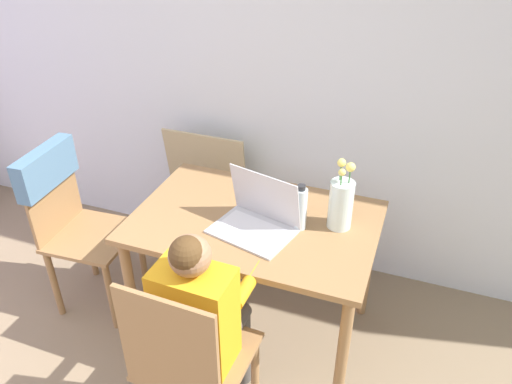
% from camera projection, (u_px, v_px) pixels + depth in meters
% --- Properties ---
extents(wall_back, '(6.40, 0.05, 2.50)m').
position_uv_depth(wall_back, '(257.00, 54.00, 2.65)').
color(wall_back, silver).
rests_on(wall_back, ground_plane).
extents(dining_table, '(1.12, 0.74, 0.71)m').
position_uv_depth(dining_table, '(255.00, 235.00, 2.34)').
color(dining_table, olive).
rests_on(dining_table, ground_plane).
extents(chair_occupied, '(0.41, 0.41, 0.91)m').
position_uv_depth(chair_occupied, '(190.00, 364.00, 1.89)').
color(chair_occupied, olive).
rests_on(chair_occupied, ground_plane).
extents(chair_spare, '(0.45, 0.42, 0.92)m').
position_uv_depth(chair_spare, '(66.00, 205.00, 2.56)').
color(chair_spare, olive).
rests_on(chair_spare, ground_plane).
extents(person_seated, '(0.31, 0.43, 1.03)m').
position_uv_depth(person_seated, '(203.00, 311.00, 1.91)').
color(person_seated, orange).
rests_on(person_seated, ground_plane).
extents(laptop, '(0.40, 0.33, 0.26)m').
position_uv_depth(laptop, '(258.00, 217.00, 2.21)').
color(laptop, '#B2B2B7').
rests_on(laptop, dining_table).
extents(flower_vase, '(0.11, 0.11, 0.33)m').
position_uv_depth(flower_vase, '(341.00, 203.00, 2.18)').
color(flower_vase, silver).
rests_on(flower_vase, dining_table).
extents(water_bottle, '(0.06, 0.06, 0.22)m').
position_uv_depth(water_bottle, '(300.00, 208.00, 2.18)').
color(water_bottle, silver).
rests_on(water_bottle, dining_table).
extents(cardboard_panel, '(0.51, 0.13, 0.81)m').
position_uv_depth(cardboard_panel, '(209.00, 191.00, 3.09)').
color(cardboard_panel, tan).
rests_on(cardboard_panel, ground_plane).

